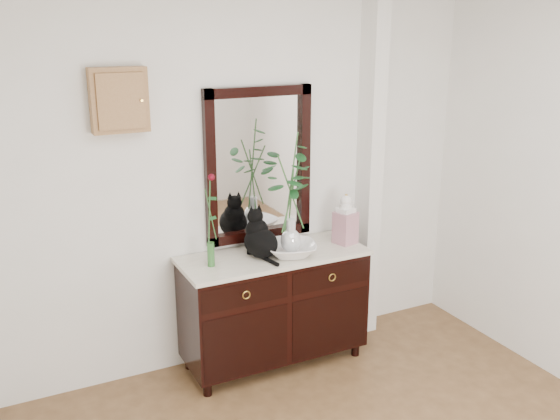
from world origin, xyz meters
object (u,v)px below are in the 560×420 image
sideboard (274,303)px  cat (261,233)px  lotus_bowl (291,249)px  ginger_jar (346,218)px

sideboard → cat: bearing=-176.7°
lotus_bowl → ginger_jar: (0.47, 0.05, 0.14)m
cat → ginger_jar: ginger_jar is taller
lotus_bowl → cat: bearing=160.8°
sideboard → ginger_jar: ginger_jar is taller
cat → ginger_jar: (0.67, -0.02, 0.02)m
cat → lotus_bowl: 0.24m
sideboard → lotus_bowl: size_ratio=3.72×
cat → lotus_bowl: (0.20, -0.07, -0.13)m
lotus_bowl → ginger_jar: 0.50m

